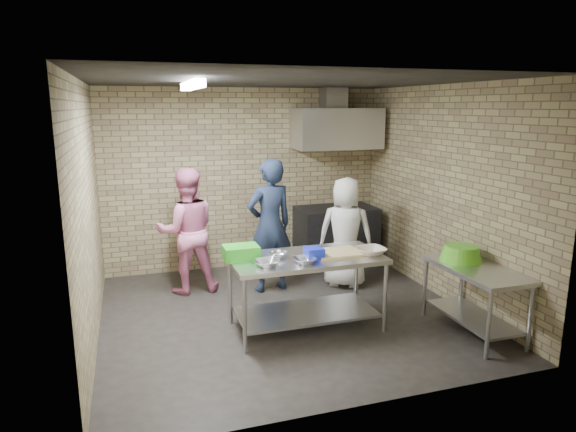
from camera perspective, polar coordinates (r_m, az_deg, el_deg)
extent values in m
plane|color=black|center=(6.14, -0.33, -11.00)|extent=(4.20, 4.20, 0.00)
plane|color=black|center=(5.64, -0.36, 15.07)|extent=(4.20, 4.20, 0.00)
cube|color=tan|center=(7.64, -4.85, 4.16)|extent=(4.20, 0.06, 2.70)
cube|color=tan|center=(3.93, 8.45, -3.78)|extent=(4.20, 0.06, 2.70)
cube|color=tan|center=(5.50, -21.71, 0.12)|extent=(0.06, 4.00, 2.70)
cube|color=tan|center=(6.66, 17.17, 2.45)|extent=(0.06, 4.00, 2.70)
cube|color=silver|center=(5.64, 2.06, -8.62)|extent=(1.66, 0.83, 0.83)
cube|color=silver|center=(5.89, 20.27, -8.90)|extent=(0.60, 1.20, 0.75)
cube|color=black|center=(7.91, 5.44, -2.23)|extent=(1.20, 0.70, 0.90)
cube|color=silver|center=(7.71, 5.54, 9.82)|extent=(1.30, 0.60, 0.60)
cube|color=#A5A8AD|center=(7.84, 5.17, 13.16)|extent=(0.35, 0.30, 0.30)
cube|color=#3F2B19|center=(8.01, 6.97, 8.59)|extent=(0.80, 0.20, 0.04)
cube|color=white|center=(5.42, -10.82, 14.34)|extent=(0.10, 1.25, 0.08)
cube|color=green|center=(5.40, -5.35, -4.12)|extent=(0.37, 0.28, 0.15)
cube|color=#1828B8|center=(5.41, 2.96, -4.22)|extent=(0.18, 0.18, 0.12)
cube|color=tan|center=(5.60, 5.54, -4.17)|extent=(0.51, 0.39, 0.03)
imported|color=silver|center=(5.17, -2.39, -5.35)|extent=(0.27, 0.27, 0.06)
imported|color=silver|center=(5.45, -1.06, -4.41)|extent=(0.21, 0.21, 0.06)
imported|color=silver|center=(5.26, 1.89, -5.04)|extent=(0.25, 0.25, 0.06)
imported|color=#C0B499|center=(5.63, 9.36, -3.93)|extent=(0.34, 0.34, 0.08)
cylinder|color=#B22619|center=(7.90, 5.32, 9.38)|extent=(0.07, 0.07, 0.18)
cylinder|color=green|center=(8.07, 7.97, 9.27)|extent=(0.06, 0.06, 0.15)
imported|color=black|center=(6.65, -2.08, -1.10)|extent=(0.72, 0.54, 1.77)
imported|color=pink|center=(6.73, -11.39, -1.68)|extent=(0.82, 0.65, 1.66)
imported|color=white|center=(6.88, 6.53, -1.85)|extent=(0.88, 0.78, 1.51)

